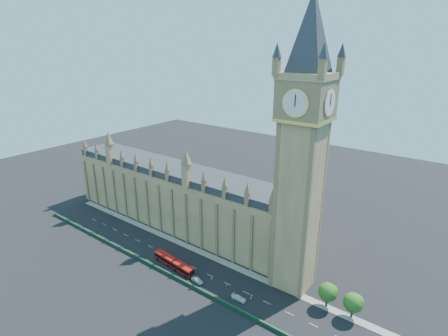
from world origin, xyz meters
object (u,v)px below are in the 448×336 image
Objects in this scene: red_bus at (174,263)px; car_silver at (197,280)px; car_grey at (193,276)px; car_white at (239,298)px.

red_bus is 4.23× the size of car_silver.
car_silver is at bearing -114.31° from car_grey.
car_silver reaches higher than car_white.
red_bus is 5.33× the size of car_grey.
red_bus is 3.89× the size of car_white.
red_bus is at bearing 83.75° from car_grey.
car_grey is 19.85m from car_white.
red_bus reaches higher than car_white.
red_bus reaches higher than car_silver.
car_grey is at bearing 88.07° from car_white.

